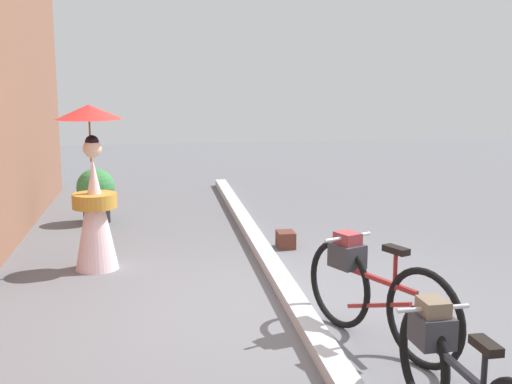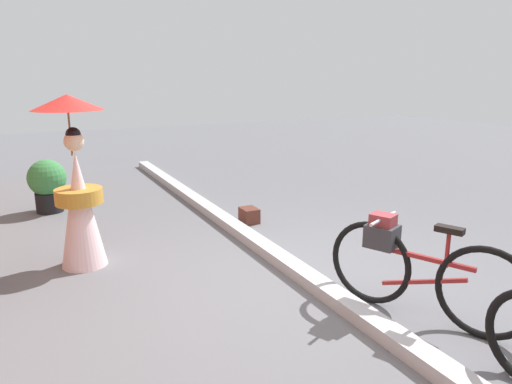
% 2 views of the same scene
% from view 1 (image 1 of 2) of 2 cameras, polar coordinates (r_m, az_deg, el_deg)
% --- Properties ---
extents(ground_plane, '(30.00, 30.00, 0.00)m').
position_cam_1_polar(ground_plane, '(6.24, 3.42, -10.13)').
color(ground_plane, slate).
extents(sidewalk_curb, '(14.00, 0.20, 0.12)m').
position_cam_1_polar(sidewalk_curb, '(6.22, 3.42, -9.61)').
color(sidewalk_curb, '#B2B2B7').
rests_on(sidewalk_curb, ground_plane).
extents(bicycle_near_officer, '(1.76, 0.48, 0.78)m').
position_cam_1_polar(bicycle_near_officer, '(4.17, 17.02, -15.20)').
color(bicycle_near_officer, black).
rests_on(bicycle_near_officer, ground_plane).
extents(bicycle_far_side, '(1.60, 0.76, 0.86)m').
position_cam_1_polar(bicycle_far_side, '(5.45, 10.05, -8.28)').
color(bicycle_far_side, black).
rests_on(bicycle_far_side, ground_plane).
extents(person_with_parasol, '(0.73, 0.73, 1.84)m').
position_cam_1_polar(person_with_parasol, '(7.48, -13.88, 0.09)').
color(person_with_parasol, silver).
rests_on(person_with_parasol, ground_plane).
extents(potted_plant_by_door, '(0.57, 0.56, 0.80)m').
position_cam_1_polar(potted_plant_by_door, '(9.94, -13.65, -0.03)').
color(potted_plant_by_door, black).
rests_on(potted_plant_by_door, ground_plane).
extents(backpack_on_pavement, '(0.28, 0.22, 0.21)m').
position_cam_1_polar(backpack_on_pavement, '(8.32, 2.63, -4.10)').
color(backpack_on_pavement, '#592D23').
rests_on(backpack_on_pavement, ground_plane).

